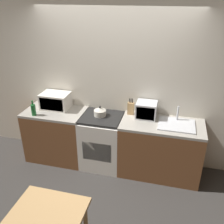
# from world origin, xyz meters

# --- Properties ---
(ground_plane) EXTENTS (16.00, 16.00, 0.00)m
(ground_plane) POSITION_xyz_m (0.00, 0.00, 0.00)
(ground_plane) COLOR #33302D
(wall_back) EXTENTS (10.00, 0.06, 2.60)m
(wall_back) POSITION_xyz_m (0.00, 0.93, 1.30)
(wall_back) COLOR silver
(wall_back) RESTS_ON ground_plane
(counter_left_run) EXTENTS (0.98, 0.62, 0.90)m
(counter_left_run) POSITION_xyz_m (-0.94, 0.59, 0.45)
(counter_left_run) COLOR brown
(counter_left_run) RESTS_ON ground_plane
(counter_right_run) EXTENTS (1.24, 0.62, 0.90)m
(counter_right_run) POSITION_xyz_m (0.82, 0.59, 0.45)
(counter_right_run) COLOR brown
(counter_right_run) RESTS_ON ground_plane
(stove_range) EXTENTS (0.65, 0.62, 0.90)m
(stove_range) POSITION_xyz_m (-0.13, 0.59, 0.45)
(stove_range) COLOR silver
(stove_range) RESTS_ON ground_plane
(kettle) EXTENTS (0.19, 0.19, 0.16)m
(kettle) POSITION_xyz_m (-0.16, 0.62, 0.97)
(kettle) COLOR beige
(kettle) RESTS_ON stove_range
(microwave) EXTENTS (0.46, 0.34, 0.26)m
(microwave) POSITION_xyz_m (-0.96, 0.71, 1.03)
(microwave) COLOR silver
(microwave) RESTS_ON counter_left_run
(bottle) EXTENTS (0.07, 0.07, 0.25)m
(bottle) POSITION_xyz_m (-1.19, 0.37, 1.00)
(bottle) COLOR #1E662D
(bottle) RESTS_ON counter_left_run
(knife_block) EXTENTS (0.10, 0.07, 0.27)m
(knife_block) POSITION_xyz_m (0.29, 0.79, 1.00)
(knife_block) COLOR tan
(knife_block) RESTS_ON counter_right_run
(toaster_oven) EXTENTS (0.31, 0.28, 0.25)m
(toaster_oven) POSITION_xyz_m (0.55, 0.74, 1.03)
(toaster_oven) COLOR silver
(toaster_oven) RESTS_ON counter_right_run
(sink_basin) EXTENTS (0.53, 0.43, 0.24)m
(sink_basin) POSITION_xyz_m (1.02, 0.60, 0.91)
(sink_basin) COLOR silver
(sink_basin) RESTS_ON counter_right_run
(dining_table) EXTENTS (0.73, 0.59, 0.73)m
(dining_table) POSITION_xyz_m (-0.16, -1.20, 0.60)
(dining_table) COLOR tan
(dining_table) RESTS_ON ground_plane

